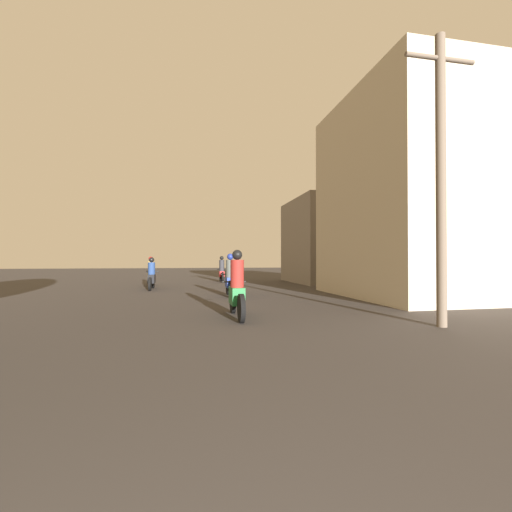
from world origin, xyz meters
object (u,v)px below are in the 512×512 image
object	(u,v)px
motorcycle_red	(222,271)
building_right_far	(337,241)
motorcycle_black	(152,276)
motorcycle_green	(237,290)
utility_pole_near	(441,172)
building_right_near	(421,197)
motorcycle_blue	(230,279)
motorcycle_yellow	(151,274)

from	to	relation	value
motorcycle_red	building_right_far	xyz separation A→B (m)	(7.00, -1.73, 1.88)
motorcycle_black	motorcycle_red	distance (m)	6.24
motorcycle_green	utility_pole_near	xyz separation A→B (m)	(3.98, -1.94, 2.54)
motorcycle_green	building_right_near	size ratio (longest dim) A/B	0.27
motorcycle_blue	utility_pole_near	distance (m)	8.01
motorcycle_green	building_right_far	distance (m)	14.30
building_right_near	building_right_far	size ratio (longest dim) A/B	1.32
motorcycle_yellow	building_right_far	size ratio (longest dim) A/B	0.35
motorcycle_green	motorcycle_red	world-z (taller)	motorcycle_red
motorcycle_blue	building_right_near	bearing A→B (deg)	-2.11
motorcycle_green	building_right_far	world-z (taller)	building_right_far
motorcycle_green	building_right_near	xyz separation A→B (m)	(7.59, 3.44, 3.12)
building_right_near	building_right_far	xyz separation A→B (m)	(0.37, 8.29, -1.24)
motorcycle_blue	motorcycle_black	bearing A→B (deg)	139.46
building_right_near	building_right_far	bearing A→B (deg)	87.42
motorcycle_yellow	building_right_near	world-z (taller)	building_right_near
building_right_far	utility_pole_near	size ratio (longest dim) A/B	0.94
building_right_far	motorcycle_black	bearing A→B (deg)	-163.18
building_right_far	motorcycle_blue	bearing A→B (deg)	-137.32
building_right_far	motorcycle_green	bearing A→B (deg)	-124.18
motorcycle_black	building_right_far	world-z (taller)	building_right_far
building_right_far	motorcycle_yellow	bearing A→B (deg)	-175.37
motorcycle_green	motorcycle_black	xyz separation A→B (m)	(-2.79, 8.47, -0.04)
motorcycle_blue	motorcycle_red	size ratio (longest dim) A/B	1.00
building_right_far	utility_pole_near	bearing A→B (deg)	-106.24
motorcycle_green	building_right_far	xyz separation A→B (m)	(7.96, 11.73, 1.88)
motorcycle_green	motorcycle_blue	xyz separation A→B (m)	(0.42, 4.77, -0.00)
utility_pole_near	motorcycle_black	bearing A→B (deg)	123.06
motorcycle_red	building_right_far	size ratio (longest dim) A/B	0.34
building_right_far	motorcycle_red	bearing A→B (deg)	166.11
building_right_near	building_right_far	distance (m)	8.39
building_right_near	utility_pole_near	bearing A→B (deg)	-123.87
motorcycle_blue	motorcycle_black	distance (m)	4.90
motorcycle_green	motorcycle_blue	distance (m)	4.79
motorcycle_red	motorcycle_blue	bearing A→B (deg)	-100.18
motorcycle_blue	motorcycle_green	bearing A→B (deg)	-86.61
utility_pole_near	building_right_far	bearing A→B (deg)	73.76
motorcycle_green	motorcycle_blue	size ratio (longest dim) A/B	1.03
motorcycle_black	building_right_near	bearing A→B (deg)	-25.89
motorcycle_red	building_right_near	distance (m)	12.41
motorcycle_black	motorcycle_green	bearing A→B (deg)	-71.77
motorcycle_blue	motorcycle_red	world-z (taller)	motorcycle_red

